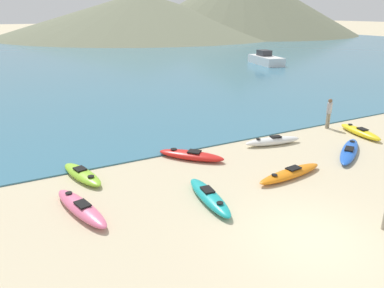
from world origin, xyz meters
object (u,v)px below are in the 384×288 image
Objects in this scene: kayak_on_sand_1 at (273,141)px; kayak_on_sand_7 at (290,173)px; kayak_on_sand_3 at (209,197)px; person_near_waterline at (329,111)px; kayak_on_sand_2 at (81,208)px; moored_boat_1 at (266,59)px; kayak_on_sand_0 at (191,155)px; kayak_on_sand_5 at (360,132)px; kayak_on_sand_6 at (349,151)px; kayak_on_sand_4 at (82,174)px.

kayak_on_sand_7 is at bearing -119.90° from kayak_on_sand_1.
person_near_waterline is at bearing 22.18° from kayak_on_sand_3.
moored_boat_1 is at bearing 41.90° from kayak_on_sand_2.
kayak_on_sand_2 is 1.97× the size of person_near_waterline.
kayak_on_sand_1 is (4.20, -0.26, 0.01)m from kayak_on_sand_0.
kayak_on_sand_7 is (3.65, 0.16, -0.01)m from kayak_on_sand_3.
kayak_on_sand_2 is 7.60m from kayak_on_sand_7.
kayak_on_sand_5 is at bearing -7.88° from kayak_on_sand_0.
kayak_on_sand_1 is at bearing -128.45° from moored_boat_1.
kayak_on_sand_2 is 0.95× the size of kayak_on_sand_6.
moored_boat_1 is (12.70, 23.02, 0.43)m from kayak_on_sand_5.
kayak_on_sand_2 is (-5.13, -2.29, 0.00)m from kayak_on_sand_0.
kayak_on_sand_6 is (10.82, -3.08, -0.01)m from kayak_on_sand_4.
moored_boat_1 is at bearing 61.12° from kayak_on_sand_5.
kayak_on_sand_6 is 2.07× the size of person_near_waterline.
person_near_waterline is at bearing 0.67° from kayak_on_sand_4.
kayak_on_sand_1 is 8.71m from kayak_on_sand_4.
kayak_on_sand_4 is at bearing 164.08° from kayak_on_sand_6.
kayak_on_sand_6 is at bearing -124.00° from person_near_waterline.
kayak_on_sand_7 is at bearing -127.48° from moored_boat_1.
kayak_on_sand_1 is at bearing 12.31° from kayak_on_sand_2.
kayak_on_sand_0 is 0.91× the size of kayak_on_sand_3.
kayak_on_sand_2 reaches higher than kayak_on_sand_3.
moored_boat_1 reaches higher than kayak_on_sand_3.
kayak_on_sand_1 is 0.51× the size of moored_boat_1.
kayak_on_sand_3 is at bearing -132.18° from moored_boat_1.
kayak_on_sand_1 is 1.77× the size of person_near_waterline.
kayak_on_sand_3 is at bearing -157.82° from person_near_waterline.
kayak_on_sand_0 is at bearing 70.50° from kayak_on_sand_3.
person_near_waterline is 25.11m from moored_boat_1.
kayak_on_sand_0 reaches higher than kayak_on_sand_6.
kayak_on_sand_1 is 1.01× the size of kayak_on_sand_5.
person_near_waterline is (6.11, 3.82, 0.76)m from kayak_on_sand_7.
person_near_waterline is at bearing 106.76° from kayak_on_sand_5.
kayak_on_sand_0 is 5.62m from kayak_on_sand_2.
kayak_on_sand_5 is at bearing -11.63° from kayak_on_sand_1.
kayak_on_sand_1 is 3.33m from kayak_on_sand_6.
kayak_on_sand_3 is 7.62m from kayak_on_sand_6.
kayak_on_sand_2 is 2.63m from kayak_on_sand_4.
moored_boat_1 is (19.30, 25.18, 0.45)m from kayak_on_sand_7.
kayak_on_sand_6 is at bearing -2.65° from kayak_on_sand_2.
person_near_waterline reaches higher than kayak_on_sand_3.
kayak_on_sand_1 is at bearing 31.20° from kayak_on_sand_3.
moored_boat_1 is (26.19, 21.51, 0.45)m from kayak_on_sand_4.
kayak_on_sand_0 is at bearing 24.10° from kayak_on_sand_2.
person_near_waterline reaches higher than kayak_on_sand_1.
kayak_on_sand_2 is 11.46m from kayak_on_sand_6.
kayak_on_sand_1 is 0.90× the size of kayak_on_sand_2.
kayak_on_sand_3 is 0.53× the size of moored_boat_1.
person_near_waterline reaches higher than kayak_on_sand_6.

